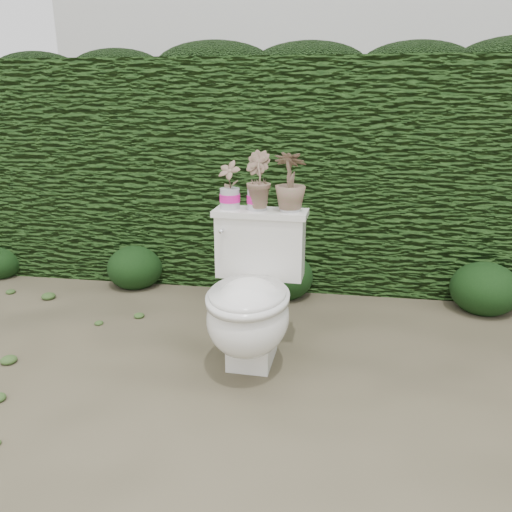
% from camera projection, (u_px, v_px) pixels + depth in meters
% --- Properties ---
extents(ground, '(60.00, 60.00, 0.00)m').
position_uv_depth(ground, '(278.00, 370.00, 2.57)').
color(ground, '#70674D').
rests_on(ground, ground).
extents(hedge, '(8.00, 1.00, 1.60)m').
position_uv_depth(hedge, '(303.00, 171.00, 3.84)').
color(hedge, '#2C521B').
rests_on(hedge, ground).
extents(house_wall, '(8.00, 3.50, 4.00)m').
position_uv_depth(house_wall, '(364.00, 51.00, 7.52)').
color(house_wall, silver).
rests_on(house_wall, ground).
extents(toilet, '(0.51, 0.70, 0.78)m').
position_uv_depth(toilet, '(251.00, 300.00, 2.55)').
color(toilet, white).
rests_on(toilet, ground).
extents(potted_plant_left, '(0.15, 0.13, 0.24)m').
position_uv_depth(potted_plant_left, '(230.00, 186.00, 2.64)').
color(potted_plant_left, '#328128').
rests_on(potted_plant_left, toilet).
extents(potted_plant_center, '(0.20, 0.21, 0.29)m').
position_uv_depth(potted_plant_center, '(257.00, 182.00, 2.60)').
color(potted_plant_center, '#328128').
rests_on(potted_plant_center, toilet).
extents(potted_plant_right, '(0.18, 0.18, 0.30)m').
position_uv_depth(potted_plant_right, '(290.00, 183.00, 2.57)').
color(potted_plant_right, '#328128').
rests_on(potted_plant_right, toilet).
extents(liriope_clump_0, '(0.32, 0.32, 0.26)m').
position_uv_depth(liriope_clump_0, '(0.00, 260.00, 3.91)').
color(liriope_clump_0, '#193713').
rests_on(liriope_clump_0, ground).
extents(liriope_clump_1, '(0.41, 0.41, 0.33)m').
position_uv_depth(liriope_clump_1, '(135.00, 264.00, 3.71)').
color(liriope_clump_1, '#193713').
rests_on(liriope_clump_1, ground).
extents(liriope_clump_2, '(0.42, 0.42, 0.33)m').
position_uv_depth(liriope_clump_2, '(284.00, 272.00, 3.52)').
color(liriope_clump_2, '#193713').
rests_on(liriope_clump_2, ground).
extents(liriope_clump_3, '(0.44, 0.44, 0.35)m').
position_uv_depth(liriope_clump_3, '(485.00, 285.00, 3.26)').
color(liriope_clump_3, '#193713').
rests_on(liriope_clump_3, ground).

